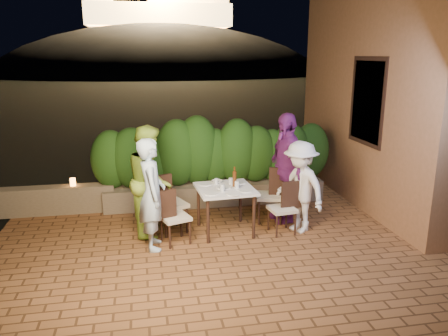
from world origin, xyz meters
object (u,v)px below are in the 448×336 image
object	(u,v)px
chair_right_front	(282,208)
diner_blue	(152,194)
beer_bottle	(235,177)
diner_purple	(286,168)
parapet_lamp	(73,182)
chair_left_back	(171,203)
bowl	(217,181)
chair_right_back	(270,195)
dining_table	(225,210)
diner_green	(150,180)
diner_white	(300,187)
chair_left_front	(175,216)

from	to	relation	value
chair_right_front	diner_blue	xyz separation A→B (m)	(-2.05, -0.16, 0.41)
beer_bottle	diner_blue	distance (m)	1.39
beer_bottle	diner_purple	distance (m)	1.00
diner_purple	parapet_lamp	xyz separation A→B (m)	(-3.65, 1.08, -0.37)
chair_left_back	diner_purple	bearing A→B (deg)	-17.51
bowl	chair_right_back	distance (m)	0.96
bowl	chair_right_back	world-z (taller)	chair_right_back
beer_bottle	chair_left_back	bearing A→B (deg)	173.21
dining_table	chair_right_front	xyz separation A→B (m)	(0.89, -0.21, 0.05)
diner_green	diner_white	size ratio (longest dim) A/B	1.18
chair_right_back	diner_green	xyz separation A→B (m)	(-2.01, -0.09, 0.40)
beer_bottle	diner_purple	xyz separation A→B (m)	(0.95, 0.29, 0.03)
chair_left_front	diner_white	bearing A→B (deg)	-15.42
diner_white	parapet_lamp	xyz separation A→B (m)	(-3.72, 1.60, -0.18)
chair_left_front	bowl	bearing A→B (deg)	19.63
beer_bottle	diner_white	xyz separation A→B (m)	(1.03, -0.22, -0.17)
chair_left_back	diner_green	size ratio (longest dim) A/B	0.56
parapet_lamp	diner_blue	bearing A→B (deg)	-52.65
beer_bottle	parapet_lamp	world-z (taller)	beer_bottle
bowl	diner_white	world-z (taller)	diner_white
dining_table	diner_green	size ratio (longest dim) A/B	0.50
beer_bottle	diner_green	bearing A→B (deg)	172.55
chair_left_front	chair_left_back	distance (m)	0.45
chair_left_back	chair_right_front	size ratio (longest dim) A/B	1.15
chair_right_back	diner_white	distance (m)	0.66
diner_green	diner_purple	size ratio (longest dim) A/B	0.93
diner_purple	bowl	bearing A→B (deg)	-93.35
chair_left_front	chair_right_front	size ratio (longest dim) A/B	1.02
chair_left_front	chair_right_back	bearing A→B (deg)	1.14
beer_bottle	bowl	world-z (taller)	beer_bottle
chair_left_back	parapet_lamp	world-z (taller)	chair_left_back
diner_purple	parapet_lamp	bearing A→B (deg)	-111.36
chair_left_front	diner_white	distance (m)	2.04
dining_table	bowl	bearing A→B (deg)	103.66
bowl	chair_left_front	distance (m)	1.01
dining_table	chair_left_back	size ratio (longest dim) A/B	0.90
diner_purple	chair_right_back	bearing A→B (deg)	-89.24
chair_left_front	beer_bottle	bearing A→B (deg)	-0.13
diner_purple	chair_left_back	bearing A→B (deg)	-89.90
diner_blue	diner_green	size ratio (longest dim) A/B	0.95
chair_left_back	diner_blue	bearing A→B (deg)	-141.85
chair_left_back	chair_right_front	xyz separation A→B (m)	(1.75, -0.38, -0.07)
chair_left_back	diner_blue	distance (m)	0.71
chair_left_back	chair_right_front	bearing A→B (deg)	-34.65
chair_right_back	bowl	bearing A→B (deg)	14.47
chair_left_front	chair_right_back	size ratio (longest dim) A/B	0.90
beer_bottle	chair_left_back	distance (m)	1.11
beer_bottle	chair_right_back	distance (m)	0.84
diner_green	chair_right_front	bearing A→B (deg)	-99.17
chair_right_back	diner_blue	bearing A→B (deg)	33.12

